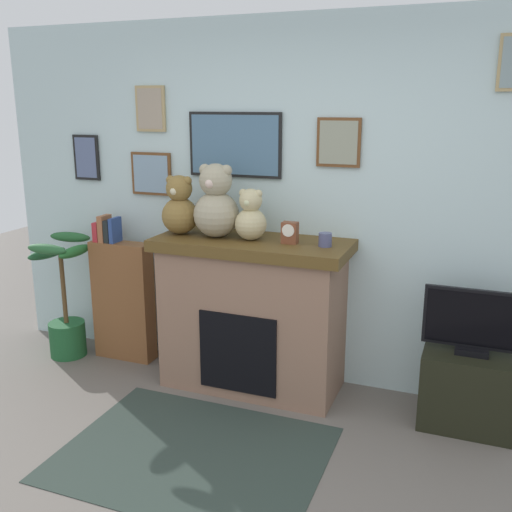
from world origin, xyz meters
The scene contains 12 objects.
back_wall centered at (-0.01, 2.00, 1.31)m, with size 5.20×0.15×2.60m.
fireplace centered at (-0.38, 1.66, 0.56)m, with size 1.37×0.61×1.10m.
bookshelf centered at (-1.52, 1.74, 0.51)m, with size 0.49×0.16×1.17m.
potted_plant centered at (-1.98, 1.60, 0.40)m, with size 0.44×0.42×1.00m.
tv_stand centered at (1.11, 1.64, 0.25)m, with size 0.57×0.40×0.50m, color black.
television centered at (1.11, 1.64, 0.70)m, with size 0.62×0.14×0.42m.
area_rug centered at (-0.38, 0.71, 0.00)m, with size 1.54×1.18×0.01m, color #2C3932.
candle_jar centered at (0.15, 1.64, 1.15)m, with size 0.09×0.09×0.09m, color #4C517A.
mantel_clock centered at (-0.10, 1.64, 1.17)m, with size 0.11×0.08×0.15m.
teddy_bear_brown centered at (-0.93, 1.64, 1.29)m, with size 0.26×0.26×0.42m.
teddy_bear_cream centered at (-0.64, 1.64, 1.33)m, with size 0.32×0.32×0.51m.
teddy_bear_grey centered at (-0.38, 1.64, 1.26)m, with size 0.22×0.22×0.36m.
Camera 1 is at (1.08, -2.01, 2.02)m, focal length 41.14 mm.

